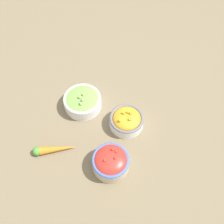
{
  "coord_description": "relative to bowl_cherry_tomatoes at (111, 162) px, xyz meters",
  "views": [
    {
      "loc": [
        -0.51,
        -0.14,
        0.85
      ],
      "look_at": [
        0.0,
        0.0,
        0.03
      ],
      "focal_mm": 40.0,
      "sensor_mm": 36.0,
      "label": 1
    }
  ],
  "objects": [
    {
      "name": "ground_plane",
      "position": [
        0.2,
        0.05,
        -0.04
      ],
      "size": [
        3.0,
        3.0,
        0.0
      ],
      "primitive_type": "plane",
      "color": "#75664C"
    },
    {
      "name": "bowl_lettuce",
      "position": [
        0.22,
        0.18,
        -0.0
      ],
      "size": [
        0.15,
        0.15,
        0.07
      ],
      "color": "white",
      "rests_on": "ground_plane"
    },
    {
      "name": "bowl_cherry_tomatoes",
      "position": [
        0.0,
        0.0,
        0.0
      ],
      "size": [
        0.13,
        0.13,
        0.08
      ],
      "color": "beige",
      "rests_on": "ground_plane"
    },
    {
      "name": "loose_carrot",
      "position": [
        -0.0,
        0.22,
        -0.02
      ],
      "size": [
        0.09,
        0.15,
        0.03
      ],
      "rotation": [
        0.0,
        0.0,
        5.11
      ],
      "color": "orange",
      "rests_on": "ground_plane"
    },
    {
      "name": "bowl_squash",
      "position": [
        0.18,
        -0.01,
        -0.01
      ],
      "size": [
        0.13,
        0.13,
        0.07
      ],
      "color": "white",
      "rests_on": "ground_plane"
    }
  ]
}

